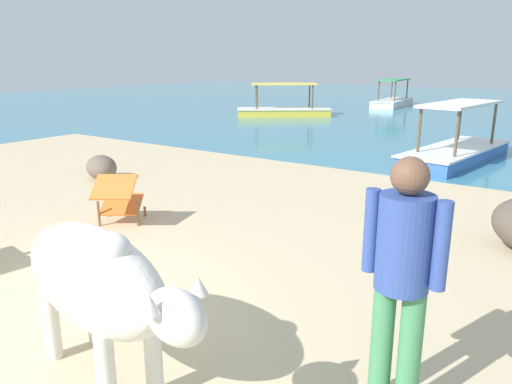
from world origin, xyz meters
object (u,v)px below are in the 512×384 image
at_px(cow, 97,280).
at_px(boat_white, 393,100).
at_px(boat_blue, 456,149).
at_px(person_standing, 402,268).
at_px(boat_yellow, 284,109).
at_px(deck_chair_far, 118,197).

distance_m(cow, boat_white, 22.37).
bearing_deg(cow, boat_white, 117.04).
xyz_separation_m(boat_blue, boat_white, (-5.74, 12.33, 0.00)).
height_order(person_standing, boat_white, person_standing).
distance_m(boat_blue, boat_white, 13.60).
height_order(cow, person_standing, person_standing).
bearing_deg(boat_blue, boat_yellow, 62.89).
height_order(boat_blue, boat_white, same).
relative_size(person_standing, boat_white, 0.43).
relative_size(person_standing, boat_blue, 0.43).
xyz_separation_m(cow, boat_blue, (0.17, 9.34, -0.49)).
distance_m(deck_chair_far, boat_yellow, 13.64).
bearing_deg(boat_white, person_standing, 15.80).
height_order(deck_chair_far, boat_white, boat_white).
relative_size(boat_blue, boat_white, 1.02).
relative_size(deck_chair_far, boat_white, 0.25).
xyz_separation_m(deck_chair_far, boat_blue, (2.67, 7.08, -0.13)).
bearing_deg(person_standing, deck_chair_far, 75.13).
bearing_deg(deck_chair_far, boat_blue, -55.82).
height_order(cow, deck_chair_far, cow).
xyz_separation_m(deck_chair_far, boat_yellow, (-5.13, 12.64, -0.13)).
relative_size(cow, boat_blue, 0.53).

